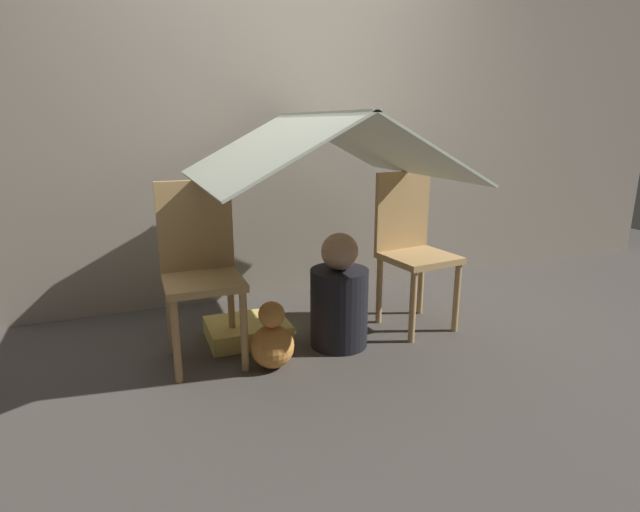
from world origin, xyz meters
TOP-DOWN VIEW (x-y plane):
  - ground_plane at (0.00, 0.00)m, footprint 8.80×8.80m
  - wall_back at (0.00, 0.97)m, footprint 7.00×0.05m
  - chair_left at (-0.61, 0.14)m, footprint 0.37×0.37m
  - chair_right at (0.60, 0.14)m, footprint 0.41×0.41m
  - sheet_canopy at (0.00, 0.07)m, footprint 1.22×1.18m
  - person_front at (0.09, 0.02)m, footprint 0.31×0.31m
  - floor_cushion at (-0.35, 0.27)m, footprint 0.43×0.35m
  - plush_toy at (-0.32, -0.10)m, footprint 0.21×0.21m

SIDE VIEW (x-z plane):
  - ground_plane at x=0.00m, z-range 0.00..0.00m
  - floor_cushion at x=-0.35m, z-range 0.00..0.10m
  - plush_toy at x=-0.32m, z-range -0.03..0.31m
  - person_front at x=0.09m, z-range -0.05..0.57m
  - chair_left at x=-0.61m, z-range 0.04..0.93m
  - chair_right at x=0.60m, z-range 0.04..0.93m
  - sheet_canopy at x=0.00m, z-range 0.89..1.22m
  - wall_back at x=0.00m, z-range 0.00..2.50m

